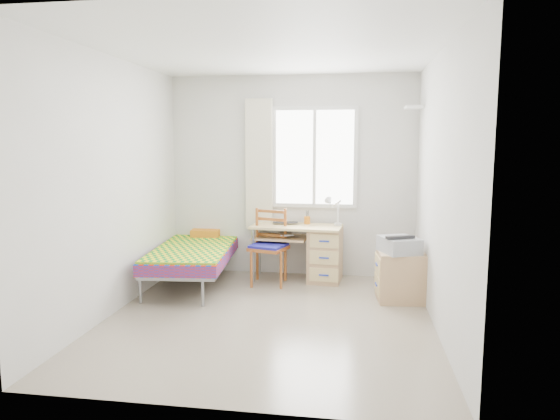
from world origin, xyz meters
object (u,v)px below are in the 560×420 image
Objects in this scene: bed at (197,251)px; chair at (270,242)px; cabinet at (400,276)px; printer at (399,244)px; desk at (320,251)px.

chair is at bearing 0.10° from bed.
chair is at bearing 158.29° from cabinet.
bed is 2.49m from cabinet.
printer is at bearing -132.59° from cabinet.
chair reaches higher than bed.
bed is at bearing 166.14° from cabinet.
desk is 1.16m from cabinet.
printer is at bearing -1.44° from chair.
desk is at bearing 5.76° from bed.
desk is 0.65m from chair.
bed is 1.69× the size of desk.
chair is 1.71× the size of cabinet.
bed is 2.11× the size of chair.
printer reaches higher than cabinet.
bed is at bearing -164.36° from desk.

